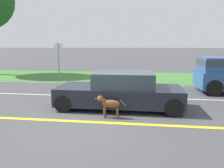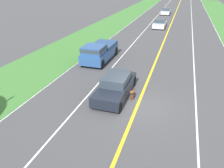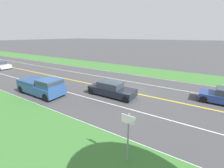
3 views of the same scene
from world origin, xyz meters
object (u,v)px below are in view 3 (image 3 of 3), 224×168
car_trailing_near (0,65)px  street_sign (128,133)px  dog (120,88)px  ego_car (112,89)px  pickup_truck (42,86)px

car_trailing_near → street_sign: bearing=76.7°
dog → car_trailing_near: (1.06, -24.22, 0.13)m
dog → car_trailing_near: bearing=-86.9°
dog → ego_car: bearing=-12.2°
ego_car → street_sign: bearing=37.1°
dog → pickup_truck: 7.94m
car_trailing_near → ego_car: bearing=89.6°
ego_car → dog: 1.27m
pickup_truck → car_trailing_near: 18.24m
ego_car → car_trailing_near: ego_car is taller
car_trailing_near → street_sign: street_sign is taller
ego_car → street_sign: 8.44m
ego_car → pickup_truck: (3.51, -6.08, 0.27)m
ego_car → pickup_truck: 7.02m
pickup_truck → street_sign: bearing=74.1°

